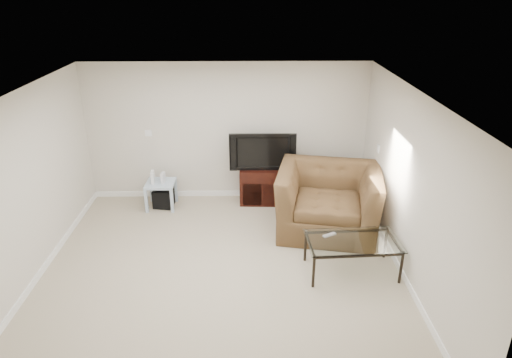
{
  "coord_description": "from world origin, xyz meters",
  "views": [
    {
      "loc": [
        0.39,
        -5.32,
        3.73
      ],
      "look_at": [
        0.5,
        1.2,
        0.9
      ],
      "focal_mm": 32.0,
      "sensor_mm": 36.0,
      "label": 1
    }
  ],
  "objects_px": {
    "tv_stand": "(262,184)",
    "side_table": "(161,195)",
    "television": "(262,150)",
    "recliner": "(329,190)",
    "subwoofer": "(164,198)",
    "coffee_table": "(351,256)"
  },
  "relations": [
    {
      "from": "television",
      "to": "recliner",
      "type": "height_order",
      "value": "recliner"
    },
    {
      "from": "tv_stand",
      "to": "coffee_table",
      "type": "relative_size",
      "value": 0.63
    },
    {
      "from": "tv_stand",
      "to": "side_table",
      "type": "distance_m",
      "value": 1.83
    },
    {
      "from": "tv_stand",
      "to": "television",
      "type": "xyz_separation_m",
      "value": [
        -0.0,
        -0.03,
        0.67
      ]
    },
    {
      "from": "television",
      "to": "side_table",
      "type": "distance_m",
      "value": 1.97
    },
    {
      "from": "television",
      "to": "coffee_table",
      "type": "relative_size",
      "value": 0.86
    },
    {
      "from": "recliner",
      "to": "subwoofer",
      "type": "bearing_deg",
      "value": 173.8
    },
    {
      "from": "recliner",
      "to": "coffee_table",
      "type": "bearing_deg",
      "value": -72.02
    },
    {
      "from": "side_table",
      "to": "subwoofer",
      "type": "height_order",
      "value": "side_table"
    },
    {
      "from": "recliner",
      "to": "television",
      "type": "bearing_deg",
      "value": 145.38
    },
    {
      "from": "side_table",
      "to": "recliner",
      "type": "relative_size",
      "value": 0.31
    },
    {
      "from": "tv_stand",
      "to": "television",
      "type": "distance_m",
      "value": 0.67
    },
    {
      "from": "side_table",
      "to": "coffee_table",
      "type": "distance_m",
      "value": 3.61
    },
    {
      "from": "television",
      "to": "side_table",
      "type": "xyz_separation_m",
      "value": [
        -1.81,
        -0.2,
        -0.77
      ]
    },
    {
      "from": "subwoofer",
      "to": "side_table",
      "type": "bearing_deg",
      "value": -146.99
    },
    {
      "from": "side_table",
      "to": "subwoofer",
      "type": "distance_m",
      "value": 0.08
    },
    {
      "from": "tv_stand",
      "to": "recliner",
      "type": "height_order",
      "value": "recliner"
    },
    {
      "from": "tv_stand",
      "to": "side_table",
      "type": "relative_size",
      "value": 1.61
    },
    {
      "from": "television",
      "to": "subwoofer",
      "type": "bearing_deg",
      "value": -174.09
    },
    {
      "from": "side_table",
      "to": "tv_stand",
      "type": "bearing_deg",
      "value": 7.25
    },
    {
      "from": "side_table",
      "to": "television",
      "type": "bearing_deg",
      "value": 6.21
    },
    {
      "from": "television",
      "to": "recliner",
      "type": "xyz_separation_m",
      "value": [
        1.02,
        -1.05,
        -0.31
      ]
    }
  ]
}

